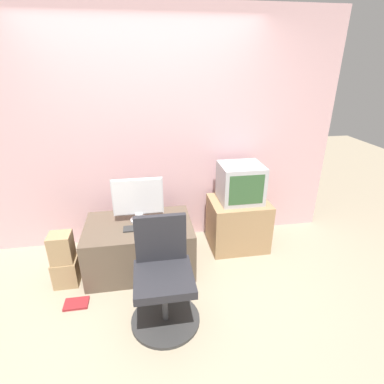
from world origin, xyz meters
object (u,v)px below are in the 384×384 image
Objects in this scene: keyboard at (138,228)px; book at (76,304)px; office_chair at (164,281)px; crt_tv at (241,183)px; cardboard_box_lower at (66,272)px; main_monitor at (138,200)px; mouse at (159,227)px.

book is at bearing -147.06° from keyboard.
crt_tv is at bearing 46.37° from office_chair.
office_chair is at bearing -133.63° from crt_tv.
crt_tv is 2.04m from cardboard_box_lower.
main_monitor is 1.15m from crt_tv.
main_monitor reaches higher than cardboard_box_lower.
mouse is 0.30× the size of book.
keyboard is 4.53× the size of mouse.
crt_tv is (0.95, 0.37, 0.26)m from mouse.
crt_tv is at bearing 16.93° from keyboard.
cardboard_box_lower is at bearing 112.67° from book.
main_monitor is at bearing 42.23° from book.
main_monitor is 1.11m from book.
mouse reaches higher than cardboard_box_lower.
main_monitor reaches higher than keyboard.
office_chair is 4.24× the size of book.
keyboard is 0.21m from mouse.
cardboard_box_lower is (-1.89, -0.41, -0.66)m from crt_tv.
keyboard is 1.35× the size of book.
mouse is at bearing -6.68° from keyboard.
crt_tv is 1.71× the size of cardboard_box_lower.
book is at bearing -155.64° from mouse.
main_monitor is at bearing 84.90° from keyboard.
crt_tv is 2.06m from book.
main_monitor reaches higher than mouse.
keyboard is at bearing 106.77° from office_chair.
crt_tv reaches higher than mouse.
keyboard is at bearing 173.32° from mouse.
main_monitor is 0.92m from office_chair.
mouse is at bearing -45.53° from main_monitor.
main_monitor is at bearing 102.47° from office_chair.
book is (-0.80, -0.36, -0.52)m from mouse.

